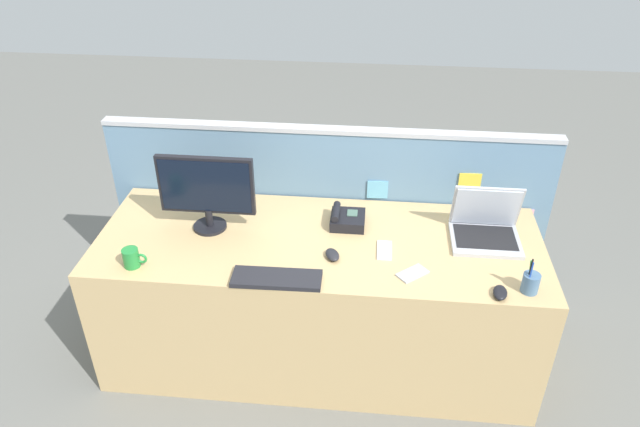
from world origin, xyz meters
name	(u,v)px	position (x,y,z in m)	size (l,w,h in m)	color
ground_plane	(319,350)	(0.00, 0.00, 0.00)	(10.00, 10.00, 0.00)	slate
desk	(319,298)	(0.00, 0.00, 0.37)	(2.18, 0.80, 0.75)	tan
cubicle_divider	(327,220)	(0.00, 0.44, 0.58)	(2.40, 0.08, 1.15)	#6084A3
desktop_monitor	(206,189)	(-0.56, 0.06, 0.97)	(0.47, 0.17, 0.39)	black
laptop	(486,226)	(0.80, 0.10, 0.81)	(0.33, 0.28, 0.26)	#B2B5BC
desk_phone	(347,219)	(0.12, 0.15, 0.78)	(0.17, 0.17, 0.09)	black
keyboard_main	(277,279)	(-0.15, -0.33, 0.76)	(0.40, 0.14, 0.02)	#232328
computer_mouse_right_hand	(332,255)	(0.08, -0.14, 0.76)	(0.06, 0.10, 0.03)	#232328
computer_mouse_left_hand	(500,293)	(0.81, -0.34, 0.76)	(0.06, 0.10, 0.03)	black
pen_cup	(531,283)	(0.94, -0.30, 0.80)	(0.07, 0.07, 0.18)	#4C7093
cell_phone_white_slab	(384,250)	(0.32, -0.06, 0.75)	(0.07, 0.15, 0.01)	silver
cell_phone_silver_slab	(412,274)	(0.45, -0.23, 0.75)	(0.07, 0.14, 0.01)	#B7BAC1
coffee_mug	(132,258)	(-0.83, -0.29, 0.79)	(0.11, 0.07, 0.09)	#238438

